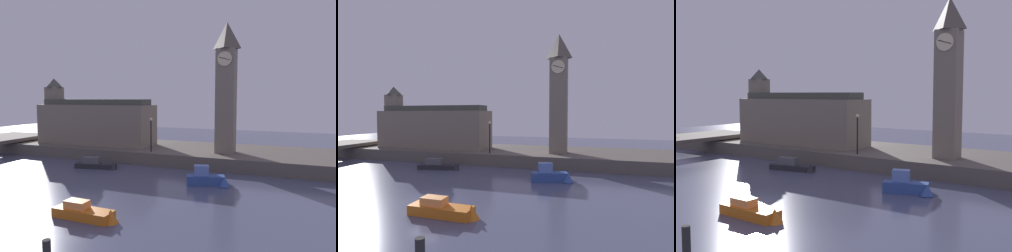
{
  "view_description": "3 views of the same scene",
  "coord_description": "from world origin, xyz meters",
  "views": [
    {
      "loc": [
        15.74,
        -19.86,
        8.15
      ],
      "look_at": [
        1.17,
        16.32,
        4.64
      ],
      "focal_mm": 34.13,
      "sensor_mm": 36.0,
      "label": 1
    },
    {
      "loc": [
        11.76,
        -18.09,
        6.59
      ],
      "look_at": [
        1.19,
        16.5,
        5.03
      ],
      "focal_mm": 29.2,
      "sensor_mm": 36.0,
      "label": 2
    },
    {
      "loc": [
        21.56,
        -19.93,
        7.8
      ],
      "look_at": [
        -1.5,
        14.05,
        4.47
      ],
      "focal_mm": 43.26,
      "sensor_mm": 36.0,
      "label": 3
    }
  ],
  "objects": [
    {
      "name": "parliament_hall",
      "position": [
        -11.39,
        18.62,
        4.66
      ],
      "size": [
        16.93,
        5.21,
        9.49
      ],
      "color": "slate",
      "rests_on": "far_embankment"
    },
    {
      "name": "boat_barge_dark",
      "position": [
        -5.11,
        10.66,
        0.41
      ],
      "size": [
        5.43,
        2.02,
        1.57
      ],
      "color": "#232328",
      "rests_on": "ground"
    },
    {
      "name": "streetlamp",
      "position": [
        -0.65,
        15.28,
        4.08
      ],
      "size": [
        0.36,
        0.36,
        4.16
      ],
      "color": "black",
      "rests_on": "far_embankment"
    },
    {
      "name": "ground_plane",
      "position": [
        0.0,
        0.0,
        0.0
      ],
      "size": [
        120.0,
        120.0,
        0.0
      ],
      "primitive_type": "plane",
      "color": "#474C66"
    },
    {
      "name": "far_embankment",
      "position": [
        0.0,
        20.0,
        0.75
      ],
      "size": [
        70.0,
        12.0,
        1.5
      ],
      "primitive_type": "cube",
      "color": "#5B544C",
      "rests_on": "ground"
    },
    {
      "name": "boat_tour_blue",
      "position": [
        8.33,
        8.54,
        0.61
      ],
      "size": [
        4.28,
        2.21,
        1.81
      ],
      "color": "#2D4C93",
      "rests_on": "ground"
    },
    {
      "name": "boat_patrol_orange",
      "position": [
        3.11,
        -2.6,
        0.41
      ],
      "size": [
        4.93,
        1.44,
        1.36
      ],
      "color": "orange",
      "rests_on": "ground"
    },
    {
      "name": "clock_tower",
      "position": [
        7.91,
        18.09,
        9.49
      ],
      "size": [
        2.4,
        2.44,
        15.44
      ],
      "color": "slate",
      "rests_on": "far_embankment"
    }
  ]
}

